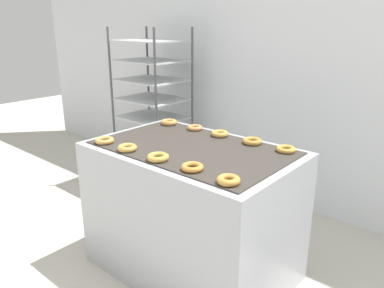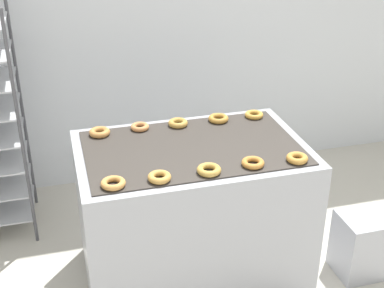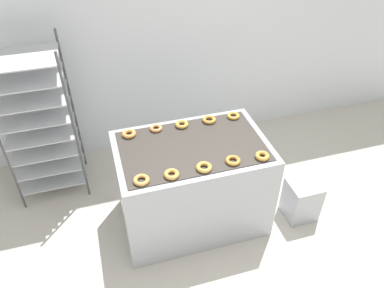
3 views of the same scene
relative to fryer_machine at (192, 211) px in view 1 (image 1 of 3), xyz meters
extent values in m
cube|color=silver|center=(0.00, 1.43, 0.93)|extent=(8.00, 0.05, 2.80)
cube|color=#A8AAB2|center=(0.00, 0.00, 0.00)|extent=(1.37, 0.89, 0.94)
cube|color=#38332D|center=(0.00, 0.00, 0.47)|extent=(1.26, 0.78, 0.01)
cube|color=#262628|center=(0.38, -0.40, 0.18)|extent=(0.12, 0.07, 0.10)
cylinder|color=#4C4C51|center=(-1.67, 0.64, 0.37)|extent=(0.02, 0.02, 1.69)
cylinder|color=#4C4C51|center=(-1.00, 0.64, 0.37)|extent=(0.02, 0.02, 1.69)
cylinder|color=#4C4C51|center=(-1.67, 1.17, 0.37)|extent=(0.02, 0.02, 1.69)
cylinder|color=#4C4C51|center=(-1.00, 1.17, 0.37)|extent=(0.02, 0.02, 1.69)
cube|color=#B7BABF|center=(-1.34, 0.91, -0.30)|extent=(0.67, 0.53, 0.01)
cube|color=#B7BABF|center=(-1.34, 0.91, -0.11)|extent=(0.67, 0.53, 0.01)
cube|color=#B7BABF|center=(-1.34, 0.91, 0.09)|extent=(0.67, 0.53, 0.01)
cube|color=#B7BABF|center=(-1.34, 0.91, 0.29)|extent=(0.67, 0.53, 0.01)
cube|color=#B7BABF|center=(-1.34, 0.91, 0.49)|extent=(0.67, 0.53, 0.01)
cube|color=#B7BABF|center=(-1.34, 0.91, 0.69)|extent=(0.67, 0.53, 0.01)
cube|color=#B7BABF|center=(-1.34, 0.91, 0.89)|extent=(0.67, 0.53, 0.01)
cube|color=#B7BABF|center=(-1.34, 0.91, 1.08)|extent=(0.67, 0.53, 0.01)
torus|color=#CF9048|center=(-0.51, -0.32, 0.49)|extent=(0.13, 0.13, 0.03)
torus|color=gold|center=(-0.27, -0.33, 0.49)|extent=(0.13, 0.13, 0.04)
torus|color=gold|center=(0.01, -0.32, 0.49)|extent=(0.13, 0.13, 0.04)
torus|color=#C78236|center=(0.27, -0.31, 0.49)|extent=(0.13, 0.13, 0.03)
torus|color=#C88C3A|center=(0.53, -0.33, 0.49)|extent=(0.12, 0.12, 0.04)
torus|color=#CC8A45|center=(-0.51, 0.31, 0.49)|extent=(0.13, 0.13, 0.04)
torus|color=#D0874C|center=(-0.25, 0.33, 0.49)|extent=(0.12, 0.12, 0.03)
torus|color=gold|center=(-0.01, 0.32, 0.49)|extent=(0.13, 0.13, 0.04)
torus|color=#BE8635|center=(0.27, 0.32, 0.49)|extent=(0.13, 0.13, 0.04)
torus|color=gold|center=(0.52, 0.32, 0.49)|extent=(0.12, 0.12, 0.03)
camera|label=1|loc=(1.53, -1.78, 1.26)|focal=35.00mm
camera|label=2|loc=(-0.75, -2.73, 1.92)|focal=50.00mm
camera|label=3|loc=(-0.74, -2.49, 2.54)|focal=35.00mm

